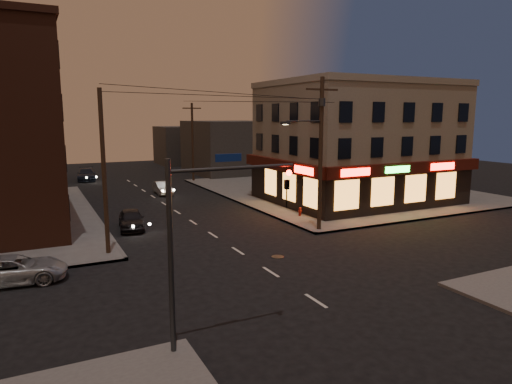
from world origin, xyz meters
TOP-DOWN VIEW (x-y plane):
  - ground at (0.00, 0.00)m, footprint 120.00×120.00m
  - sidewalk_ne at (18.00, 19.00)m, footprint 24.00×28.00m
  - pizza_building at (15.93, 13.43)m, footprint 15.85×12.85m
  - bg_building_ne_a at (14.00, 38.00)m, footprint 10.00×12.00m
  - bg_building_nw at (-13.00, 42.00)m, footprint 9.00×10.00m
  - bg_building_ne_b at (12.00, 52.00)m, footprint 8.00×8.00m
  - utility_pole_main at (6.68, 5.80)m, footprint 4.20×0.44m
  - utility_pole_far at (6.80, 32.00)m, footprint 0.26×0.26m
  - utility_pole_west at (-6.80, 6.50)m, footprint 0.24×0.24m
  - traffic_signal at (-5.57, -5.60)m, footprint 4.49×0.32m
  - suv_cross at (-11.41, 3.96)m, footprint 4.88×2.60m
  - sedan_near at (-4.43, 11.99)m, footprint 2.16×4.21m
  - sedan_mid at (1.22, 24.97)m, footprint 1.45×3.86m
  - sedan_far at (-4.39, 38.77)m, footprint 2.59×5.17m
  - fire_hydrant at (7.80, 9.83)m, footprint 0.30×0.30m

SIDE VIEW (x-z plane):
  - ground at x=0.00m, z-range 0.00..0.00m
  - sidewalk_ne at x=18.00m, z-range 0.00..0.15m
  - fire_hydrant at x=7.80m, z-range 0.18..0.85m
  - sedan_mid at x=1.22m, z-range 0.00..1.26m
  - suv_cross at x=-11.41m, z-range 0.00..1.31m
  - sedan_near at x=-4.43m, z-range 0.00..1.37m
  - sedan_far at x=-4.39m, z-range 0.00..1.44m
  - bg_building_ne_b at x=12.00m, z-range 0.00..6.00m
  - bg_building_ne_a at x=14.00m, z-range 0.00..7.00m
  - bg_building_nw at x=-13.00m, z-range 0.00..8.00m
  - traffic_signal at x=-5.57m, z-range 0.92..7.39m
  - utility_pole_far at x=6.80m, z-range 0.15..9.15m
  - utility_pole_west at x=-6.80m, z-range 0.15..9.15m
  - pizza_building at x=15.93m, z-range 0.10..10.60m
  - utility_pole_main at x=6.68m, z-range 0.76..10.76m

